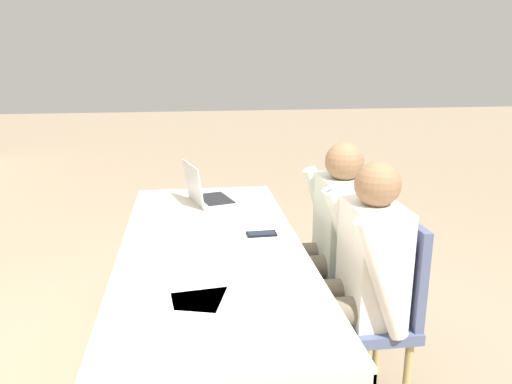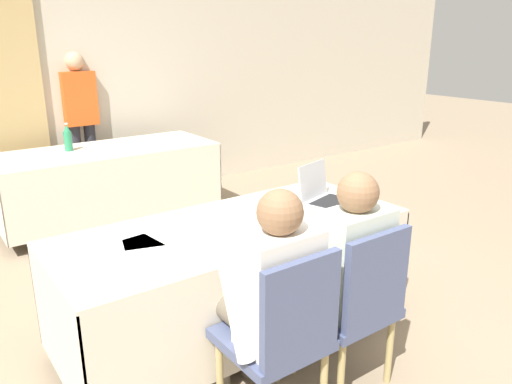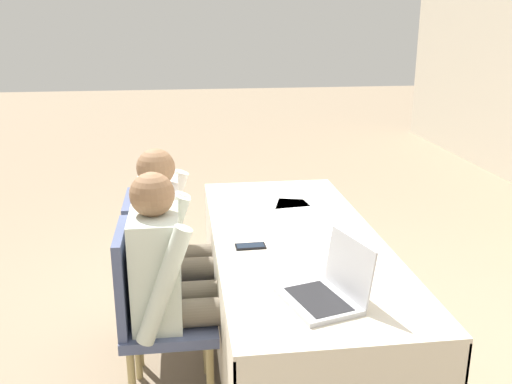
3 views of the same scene
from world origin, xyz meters
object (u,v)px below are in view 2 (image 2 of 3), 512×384
Objects in this scene: chair_near_left at (282,333)px; person_checkered_shirt at (268,292)px; laptop at (325,196)px; water_bottle at (68,138)px; cell_phone at (275,234)px; person_red_shirt at (80,119)px; chair_near_right at (355,302)px; person_white_shirt at (342,265)px.

person_checkered_shirt is at bearing -90.00° from chair_near_left.
water_bottle reaches higher than laptop.
person_red_shirt is at bearing 88.23° from cell_phone.
water_bottle is 3.27m from chair_near_right.
person_red_shirt reaches higher than laptop.
chair_near_right is at bearing -90.18° from person_red_shirt.
water_bottle is 0.29× the size of chair_near_left.
laptop is 0.32× the size of person_checkered_shirt.
water_bottle is (-0.89, 2.51, 0.07)m from laptop.
person_white_shirt is 0.72× the size of person_red_shirt.
water_bottle is 3.12m from person_checkered_shirt.
chair_near_right reaches higher than cell_phone.
person_red_shirt is (0.01, 3.35, 0.19)m from cell_phone.
person_checkered_shirt is (-0.46, 0.10, 0.16)m from chair_near_right.
chair_near_left is 1.00× the size of chair_near_right.
water_bottle is 3.15m from person_white_shirt.
laptop is at bearing -142.28° from chair_near_left.
person_checkered_shirt reaches higher than water_bottle.
chair_near_right is 0.19m from person_white_shirt.
cell_phone is 0.57× the size of water_bottle.
person_white_shirt reaches higher than laptop.
chair_near_left is at bearing -158.22° from laptop.
person_checkered_shirt is (-0.03, -3.12, -0.19)m from water_bottle.
chair_near_left reaches higher than cell_phone.
water_bottle reaches higher than chair_near_left.
cell_phone is 0.51m from person_checkered_shirt.
cell_phone is 0.41m from person_white_shirt.
person_checkered_shirt is 0.46m from person_white_shirt.
chair_near_right is at bearing -180.00° from chair_near_left.
water_bottle is at bearing -82.07° from person_white_shirt.
cell_phone is 0.13× the size of person_checkered_shirt.
person_checkered_shirt reaches higher than laptop.
person_white_shirt is (0.46, 0.10, 0.16)m from chair_near_left.
laptop is 0.24× the size of person_red_shirt.
cell_phone is 0.63m from chair_near_left.
cell_phone is at bearing -124.78° from chair_near_left.
person_red_shirt is at bearing 62.81° from water_bottle.
person_red_shirt is at bearing 84.50° from laptop.
person_red_shirt is at bearing -95.28° from person_checkered_shirt.
laptop is at bearing -81.54° from person_red_shirt.
person_white_shirt reaches higher than water_bottle.
laptop is at bearing 20.12° from cell_phone.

